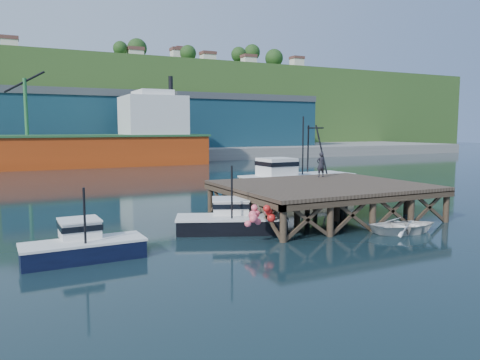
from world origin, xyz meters
TOP-DOWN VIEW (x-y plane):
  - ground at (0.00, 0.00)m, footprint 300.00×300.00m
  - wharf at (5.50, -0.19)m, footprint 12.00×10.00m
  - far_quay at (0.00, 70.00)m, footprint 160.00×40.00m
  - warehouse_mid at (0.00, 65.00)m, footprint 28.00×16.00m
  - warehouse_right at (30.00, 65.00)m, footprint 30.00×16.00m
  - cargo_ship at (-8.46, 48.00)m, footprint 55.50×10.00m
  - hillside at (0.00, 100.00)m, footprint 220.00×50.00m
  - boat_navy at (-9.51, -3.43)m, footprint 5.16×2.80m
  - boat_black at (-1.44, -1.31)m, footprint 6.32×5.26m
  - trawler at (9.50, 9.20)m, footprint 10.05×4.10m
  - dinghy at (6.78, -5.80)m, footprint 4.16×3.27m
  - dockworker at (7.79, 3.32)m, footprint 0.68×0.48m

SIDE VIEW (x-z plane):
  - ground at x=0.00m, z-range 0.00..0.00m
  - dinghy at x=6.78m, z-range 0.00..0.78m
  - boat_navy at x=-9.51m, z-range -0.95..2.23m
  - boat_black at x=-1.44m, z-range -1.16..2.51m
  - far_quay at x=0.00m, z-range 0.00..2.00m
  - trawler at x=9.50m, z-range -1.94..4.66m
  - wharf at x=5.50m, z-range 0.63..3.25m
  - dockworker at x=7.79m, z-range 2.12..3.90m
  - cargo_ship at x=-8.46m, z-range -3.56..10.19m
  - warehouse_mid at x=0.00m, z-range 2.00..11.00m
  - warehouse_right at x=30.00m, z-range 2.00..11.00m
  - hillside at x=0.00m, z-range 0.00..22.00m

